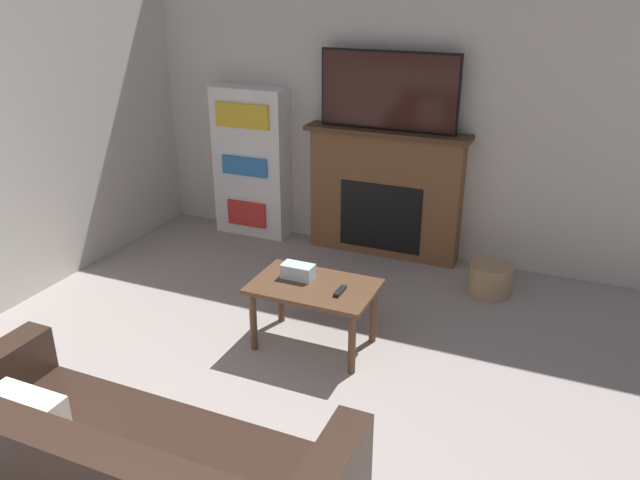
{
  "coord_description": "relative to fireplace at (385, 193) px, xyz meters",
  "views": [
    {
      "loc": [
        1.43,
        -0.99,
        2.39
      ],
      "look_at": [
        -0.09,
        2.56,
        0.76
      ],
      "focal_mm": 35.0,
      "sensor_mm": 36.0,
      "label": 1
    }
  ],
  "objects": [
    {
      "name": "wall_back",
      "position": [
        0.15,
        0.14,
        0.76
      ],
      "size": [
        5.96,
        0.06,
        2.7
      ],
      "color": "beige",
      "rests_on": "ground_plane"
    },
    {
      "name": "fireplace",
      "position": [
        0.0,
        0.0,
        0.0
      ],
      "size": [
        1.48,
        0.28,
        1.17
      ],
      "color": "brown",
      "rests_on": "ground_plane"
    },
    {
      "name": "tv",
      "position": [
        -0.0,
        -0.02,
        0.91
      ],
      "size": [
        1.22,
        0.03,
        0.67
      ],
      "color": "black",
      "rests_on": "fireplace"
    },
    {
      "name": "coffee_table",
      "position": [
        0.06,
        -1.72,
        -0.19
      ],
      "size": [
        0.84,
        0.54,
        0.47
      ],
      "color": "brown",
      "rests_on": "ground_plane"
    },
    {
      "name": "tissue_box",
      "position": [
        -0.09,
        -1.66,
        -0.06
      ],
      "size": [
        0.22,
        0.12,
        0.1
      ],
      "color": "silver",
      "rests_on": "coffee_table"
    },
    {
      "name": "remote_control",
      "position": [
        0.26,
        -1.75,
        -0.1
      ],
      "size": [
        0.04,
        0.15,
        0.02
      ],
      "color": "black",
      "rests_on": "coffee_table"
    },
    {
      "name": "bookshelf",
      "position": [
        -1.35,
        -0.02,
        0.14
      ],
      "size": [
        0.74,
        0.29,
        1.45
      ],
      "color": "white",
      "rests_on": "ground_plane"
    },
    {
      "name": "storage_basket",
      "position": [
        1.06,
        -0.43,
        -0.46
      ],
      "size": [
        0.34,
        0.34,
        0.25
      ],
      "color": "tan",
      "rests_on": "ground_plane"
    }
  ]
}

